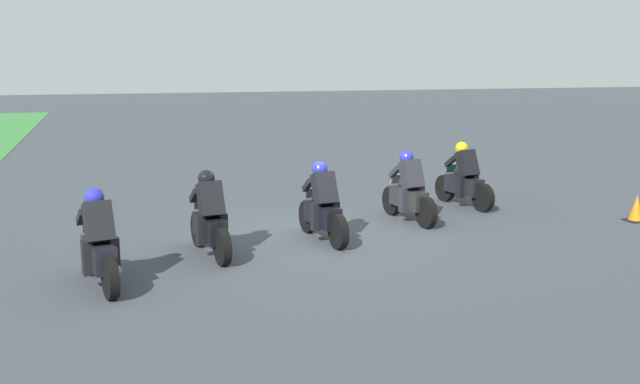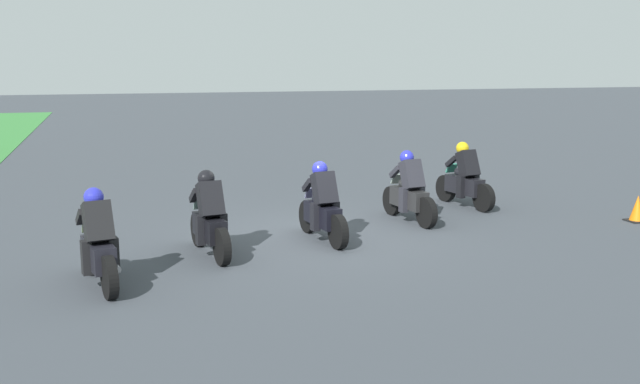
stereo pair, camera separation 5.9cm
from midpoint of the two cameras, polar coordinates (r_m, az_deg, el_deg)
The scene contains 7 objects.
ground_plane at distance 14.17m, azimuth 0.02°, elevation -3.52°, with size 120.00×120.00×0.00m, color #3B4046.
rider_lane_a at distance 17.26m, azimuth 11.38°, elevation 0.93°, with size 2.03×0.63×1.51m.
rider_lane_b at distance 15.49m, azimuth 7.12°, elevation -0.03°, with size 2.04×0.59×1.51m.
rider_lane_c at distance 13.75m, azimuth 0.32°, elevation -1.29°, with size 2.04×0.59×1.51m.
rider_lane_d at distance 12.86m, azimuth -8.54°, elevation -2.24°, with size 2.04×0.60×1.51m.
rider_lane_e at distance 11.52m, azimuth -16.87°, elevation -4.09°, with size 2.02×0.65×1.51m.
traffic_cone at distance 16.84m, azimuth 23.73°, elevation -1.26°, with size 0.40×0.40×0.56m.
Camera 2 is at (-13.22, 3.77, 3.44)m, focal length 40.78 mm.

